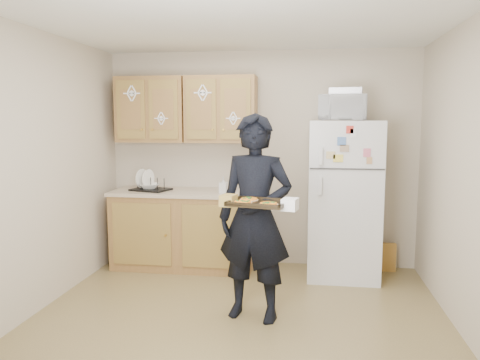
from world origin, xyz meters
name	(u,v)px	position (x,y,z in m)	size (l,w,h in m)	color
floor	(236,325)	(0.00, 0.00, 0.00)	(3.60, 3.60, 0.00)	brown
ceiling	(236,16)	(0.00, 0.00, 2.50)	(3.60, 3.60, 0.00)	white
wall_back	(260,159)	(0.00, 1.80, 1.25)	(3.60, 0.04, 2.50)	#BEB09A
wall_front	(169,227)	(0.00, -1.80, 1.25)	(3.60, 0.04, 2.50)	#BEB09A
wall_left	(30,173)	(-1.80, 0.00, 1.25)	(0.04, 3.60, 2.50)	#BEB09A
wall_right	(474,181)	(1.80, 0.00, 1.25)	(0.04, 3.60, 2.50)	#BEB09A
refrigerator	(343,200)	(0.95, 1.43, 0.85)	(0.75, 0.70, 1.70)	silver
base_cabinet	(184,231)	(-0.85, 1.48, 0.43)	(1.60, 0.60, 0.86)	brown
countertop	(184,192)	(-0.85, 1.48, 0.88)	(1.64, 0.64, 0.04)	beige
upper_cab_left	(152,110)	(-1.25, 1.61, 1.83)	(0.80, 0.33, 0.75)	brown
upper_cab_right	(221,110)	(-0.43, 1.61, 1.83)	(0.80, 0.33, 0.75)	brown
cereal_box	(387,257)	(1.47, 1.67, 0.16)	(0.20, 0.07, 0.32)	#ECC953
person	(255,218)	(0.13, 0.19, 0.88)	(0.64, 0.42, 1.76)	black
baking_tray	(259,204)	(0.19, -0.10, 1.06)	(0.45, 0.33, 0.04)	black
pizza_front_left	(243,202)	(0.08, -0.15, 1.07)	(0.15, 0.15, 0.02)	yellow
pizza_front_right	(268,204)	(0.28, -0.20, 1.07)	(0.15, 0.15, 0.02)	yellow
pizza_back_left	(249,199)	(0.11, -0.01, 1.07)	(0.15, 0.15, 0.02)	yellow
microwave	(342,108)	(0.91, 1.38, 1.83)	(0.49, 0.33, 0.27)	silver
foil_pan	(346,91)	(0.94, 1.41, 2.00)	(0.33, 0.23, 0.07)	silver
dish_rack	(151,183)	(-1.23, 1.45, 0.98)	(0.41, 0.31, 0.16)	black
bowl	(149,186)	(-1.25, 1.45, 0.95)	(0.24, 0.24, 0.06)	white
soap_bottle	(223,185)	(-0.36, 1.37, 0.99)	(0.08, 0.08, 0.18)	silver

